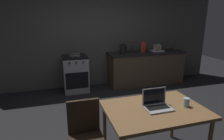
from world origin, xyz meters
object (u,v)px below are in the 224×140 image
at_px(laptop, 157,104).
at_px(electric_kettle, 123,49).
at_px(chair, 85,134).
at_px(dish_rack, 157,50).
at_px(bottle, 174,47).
at_px(frying_pan, 75,55).
at_px(stove_oven, 76,74).
at_px(bottle_b, 132,47).
at_px(cereal_box, 143,47).
at_px(dining_table, 154,114).
at_px(drinking_glass, 186,102).

distance_m(laptop, electric_kettle, 2.89).
distance_m(chair, dish_rack, 3.74).
bearing_deg(electric_kettle, bottle, -1.85).
bearing_deg(laptop, frying_pan, 97.75).
bearing_deg(stove_oven, bottle_b, 3.01).
distance_m(cereal_box, bottle_b, 0.29).
xyz_separation_m(chair, frying_pan, (0.20, 2.74, 0.40)).
height_order(stove_oven, dish_rack, dish_rack).
xyz_separation_m(stove_oven, bottle_b, (1.57, 0.08, 0.58)).
height_order(dining_table, cereal_box, cereal_box).
distance_m(stove_oven, drinking_glass, 3.10).
bearing_deg(electric_kettle, cereal_box, 1.94).
distance_m(dining_table, bottle, 3.53).
bearing_deg(bottle, laptop, -127.54).
bearing_deg(laptop, dish_rack, 54.54).
distance_m(cereal_box, dish_rack, 0.44).
xyz_separation_m(dining_table, frying_pan, (-0.65, 2.80, 0.25)).
height_order(chair, bottle_b, bottle_b).
height_order(bottle, frying_pan, bottle).
height_order(chair, drinking_glass, chair).
xyz_separation_m(dining_table, drinking_glass, (0.39, -0.07, 0.13)).
xyz_separation_m(chair, bottle, (3.01, 2.71, 0.50)).
relative_size(bottle, dish_rack, 0.76).
bearing_deg(drinking_glass, dining_table, 169.85).
relative_size(dining_table, frying_pan, 2.74).
bearing_deg(dish_rack, drinking_glass, -113.14).
xyz_separation_m(chair, drinking_glass, (1.24, -0.13, 0.29)).
bearing_deg(dish_rack, cereal_box, 177.36).
distance_m(drinking_glass, cereal_box, 3.03).
relative_size(dining_table, electric_kettle, 4.81).
bearing_deg(bottle_b, dining_table, -107.48).
height_order(frying_pan, drinking_glass, frying_pan).
height_order(laptop, drinking_glass, laptop).
xyz_separation_m(electric_kettle, frying_pan, (-1.26, -0.03, -0.10)).
bearing_deg(drinking_glass, stove_oven, 109.92).
relative_size(stove_oven, dining_table, 0.75).
bearing_deg(laptop, stove_oven, 97.73).
xyz_separation_m(dining_table, bottle_b, (0.91, 2.90, 0.36)).
relative_size(stove_oven, bottle, 3.51).
bearing_deg(dish_rack, bottle_b, 173.64).
xyz_separation_m(chair, cereal_box, (2.05, 2.78, 0.52)).
bearing_deg(cereal_box, dining_table, -112.85).
bearing_deg(stove_oven, frying_pan, -78.70).
distance_m(laptop, bottle_b, 3.04).
bearing_deg(bottle_b, stove_oven, -176.99).
relative_size(stove_oven, laptop, 2.83).
bearing_deg(drinking_glass, laptop, 169.00).
distance_m(bottle, dish_rack, 0.53).
xyz_separation_m(chair, electric_kettle, (1.46, 2.76, 0.50)).
distance_m(stove_oven, dish_rack, 2.34).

